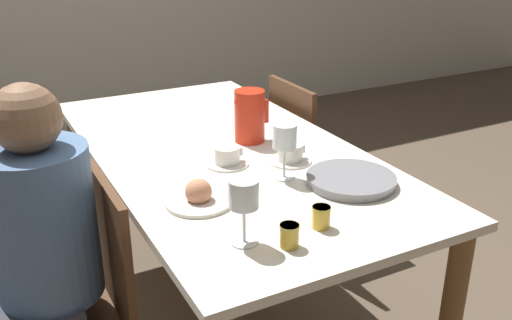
{
  "coord_description": "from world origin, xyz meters",
  "views": [
    {
      "loc": [
        -0.82,
        -1.82,
        1.55
      ],
      "look_at": [
        0.0,
        -0.26,
        0.82
      ],
      "focal_mm": 40.0,
      "sensor_mm": 36.0,
      "label": 1
    }
  ],
  "objects": [
    {
      "name": "ground_plane",
      "position": [
        0.0,
        0.0,
        0.0
      ],
      "size": [
        20.0,
        20.0,
        0.0
      ],
      "primitive_type": "plane",
      "color": "brown"
    },
    {
      "name": "dining_table",
      "position": [
        0.0,
        0.0,
        0.66
      ],
      "size": [
        0.9,
        1.76,
        0.77
      ],
      "color": "silver",
      "rests_on": "ground_plane"
    },
    {
      "name": "chair_person_side",
      "position": [
        -0.64,
        -0.31,
        0.46
      ],
      "size": [
        0.42,
        0.42,
        0.87
      ],
      "rotation": [
        0.0,
        0.0,
        1.57
      ],
      "color": "#51331E",
      "rests_on": "ground_plane"
    },
    {
      "name": "chair_opposite",
      "position": [
        0.64,
        0.36,
        0.46
      ],
      "size": [
        0.42,
        0.42,
        0.87
      ],
      "rotation": [
        0.0,
        0.0,
        -1.57
      ],
      "color": "#51331E",
      "rests_on": "ground_plane"
    },
    {
      "name": "person_seated",
      "position": [
        -0.72,
        -0.27,
        0.69
      ],
      "size": [
        0.39,
        0.41,
        1.17
      ],
      "rotation": [
        0.0,
        0.0,
        1.57
      ],
      "color": "#33333D",
      "rests_on": "ground_plane"
    },
    {
      "name": "red_pitcher",
      "position": [
        0.12,
        0.02,
        0.87
      ],
      "size": [
        0.14,
        0.12,
        0.2
      ],
      "color": "red",
      "rests_on": "dining_table"
    },
    {
      "name": "wine_glass_water",
      "position": [
        0.07,
        -0.34,
        0.9
      ],
      "size": [
        0.08,
        0.08,
        0.19
      ],
      "color": "white",
      "rests_on": "dining_table"
    },
    {
      "name": "wine_glass_juice",
      "position": [
        -0.24,
        -0.65,
        0.9
      ],
      "size": [
        0.08,
        0.08,
        0.18
      ],
      "color": "white",
      "rests_on": "dining_table"
    },
    {
      "name": "teacup_near_person",
      "position": [
        0.16,
        -0.23,
        0.79
      ],
      "size": [
        0.15,
        0.15,
        0.07
      ],
      "color": "silver",
      "rests_on": "dining_table"
    },
    {
      "name": "teacup_across",
      "position": [
        -0.05,
        -0.15,
        0.79
      ],
      "size": [
        0.15,
        0.15,
        0.07
      ],
      "color": "silver",
      "rests_on": "dining_table"
    },
    {
      "name": "serving_tray",
      "position": [
        0.23,
        -0.48,
        0.78
      ],
      "size": [
        0.29,
        0.29,
        0.03
      ],
      "color": "gray",
      "rests_on": "dining_table"
    },
    {
      "name": "bread_plate",
      "position": [
        -0.25,
        -0.38,
        0.79
      ],
      "size": [
        0.21,
        0.21,
        0.08
      ],
      "color": "silver",
      "rests_on": "dining_table"
    },
    {
      "name": "jam_jar_amber",
      "position": [
        -0.01,
        -0.67,
        0.8
      ],
      "size": [
        0.05,
        0.05,
        0.06
      ],
      "color": "gold",
      "rests_on": "dining_table"
    },
    {
      "name": "jam_jar_red",
      "position": [
        -0.14,
        -0.72,
        0.8
      ],
      "size": [
        0.05,
        0.05,
        0.06
      ],
      "color": "gold",
      "rests_on": "dining_table"
    }
  ]
}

